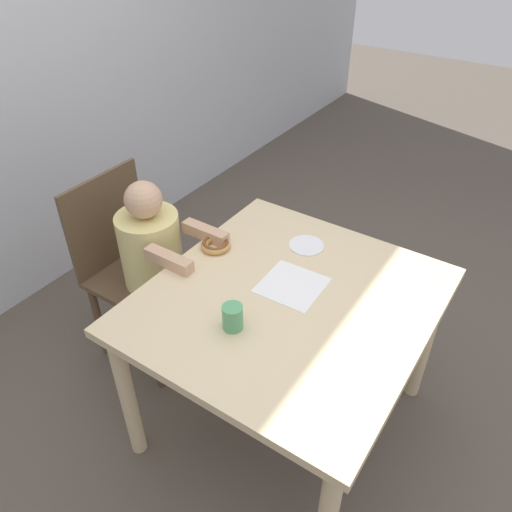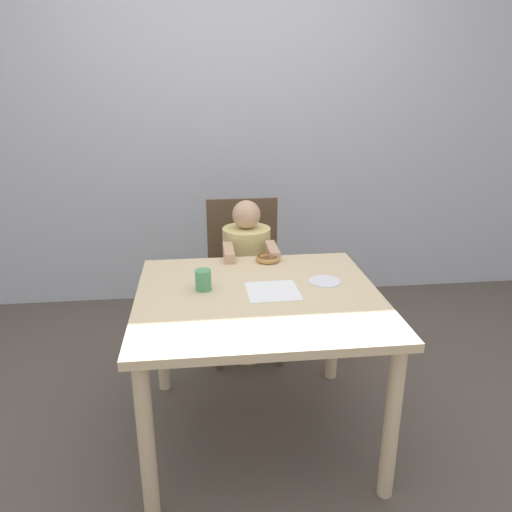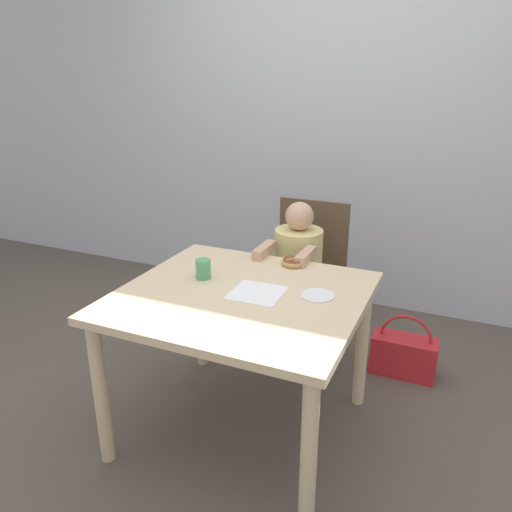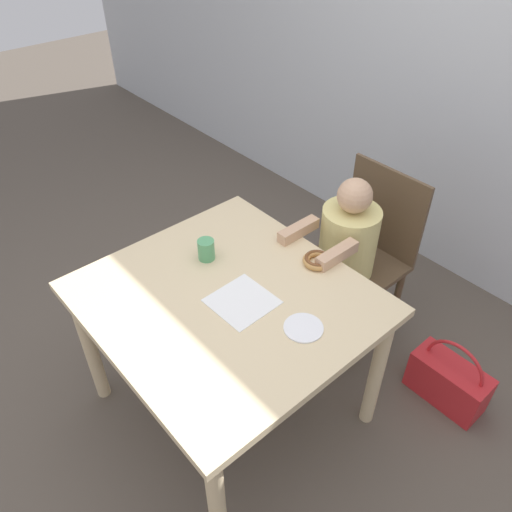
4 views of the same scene
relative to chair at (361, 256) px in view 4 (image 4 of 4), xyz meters
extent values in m
plane|color=brown|center=(-0.02, -0.81, -0.47)|extent=(12.00, 12.00, 0.00)
cube|color=silver|center=(-0.02, 0.82, 0.78)|extent=(8.00, 0.05, 2.50)
cube|color=beige|center=(-0.02, -0.81, 0.22)|extent=(1.02, 0.95, 0.03)
cylinder|color=beige|center=(-0.47, -1.23, -0.13)|extent=(0.06, 0.06, 0.67)
cylinder|color=beige|center=(0.44, -1.23, -0.13)|extent=(0.06, 0.06, 0.67)
cylinder|color=beige|center=(-0.47, -0.40, -0.13)|extent=(0.06, 0.06, 0.67)
cylinder|color=beige|center=(0.44, -0.40, -0.13)|extent=(0.06, 0.06, 0.67)
cube|color=brown|center=(0.00, -0.07, -0.03)|extent=(0.42, 0.43, 0.03)
cube|color=brown|center=(0.00, 0.14, 0.21)|extent=(0.42, 0.02, 0.44)
cylinder|color=brown|center=(-0.18, -0.25, -0.25)|extent=(0.04, 0.04, 0.43)
cylinder|color=brown|center=(0.18, -0.25, -0.25)|extent=(0.04, 0.04, 0.43)
cylinder|color=brown|center=(-0.18, 0.12, -0.25)|extent=(0.04, 0.04, 0.43)
cylinder|color=brown|center=(0.18, 0.12, -0.25)|extent=(0.04, 0.04, 0.43)
cylinder|color=#E0D17F|center=(0.00, -0.12, -0.24)|extent=(0.22, 0.22, 0.45)
cylinder|color=#E0D17F|center=(0.00, -0.12, 0.15)|extent=(0.26, 0.26, 0.34)
sphere|color=tan|center=(0.00, -0.12, 0.40)|extent=(0.15, 0.15, 0.15)
cube|color=tan|center=(-0.11, -0.34, 0.26)|extent=(0.05, 0.21, 0.05)
cube|color=tan|center=(0.11, -0.34, 0.26)|extent=(0.05, 0.21, 0.05)
torus|color=tan|center=(0.08, -0.42, 0.25)|extent=(0.12, 0.12, 0.03)
torus|color=brown|center=(0.08, -0.42, 0.26)|extent=(0.11, 0.11, 0.02)
cube|color=white|center=(0.05, -0.79, 0.24)|extent=(0.23, 0.23, 0.00)
cube|color=red|center=(0.60, -0.04, -0.36)|extent=(0.35, 0.16, 0.22)
torus|color=red|center=(0.60, -0.04, -0.25)|extent=(0.28, 0.02, 0.28)
cylinder|color=#519E66|center=(-0.24, -0.74, 0.28)|extent=(0.07, 0.07, 0.09)
cylinder|color=white|center=(0.29, -0.71, 0.24)|extent=(0.14, 0.14, 0.01)
camera|label=1|loc=(-1.18, -1.45, 1.41)|focal=35.00mm
camera|label=2|loc=(-0.25, -2.71, 1.08)|focal=35.00mm
camera|label=3|loc=(0.83, -2.56, 1.12)|focal=35.00mm
camera|label=4|loc=(1.08, -1.63, 1.54)|focal=35.00mm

